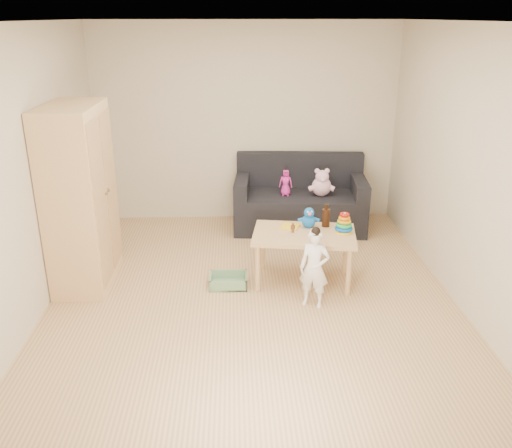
{
  "coord_description": "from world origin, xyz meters",
  "views": [
    {
      "loc": [
        -0.17,
        -4.91,
        2.64
      ],
      "look_at": [
        0.05,
        0.25,
        0.65
      ],
      "focal_mm": 38.0,
      "sensor_mm": 36.0,
      "label": 1
    }
  ],
  "objects_px": {
    "wardrobe": "(80,197)",
    "play_table": "(303,257)",
    "sofa": "(300,211)",
    "toddler": "(314,269)"
  },
  "relations": [
    {
      "from": "wardrobe",
      "to": "sofa",
      "type": "distance_m",
      "value": 2.89
    },
    {
      "from": "sofa",
      "to": "play_table",
      "type": "height_order",
      "value": "play_table"
    },
    {
      "from": "toddler",
      "to": "sofa",
      "type": "bearing_deg",
      "value": 109.15
    },
    {
      "from": "wardrobe",
      "to": "toddler",
      "type": "relative_size",
      "value": 2.4
    },
    {
      "from": "wardrobe",
      "to": "sofa",
      "type": "bearing_deg",
      "value": 30.14
    },
    {
      "from": "toddler",
      "to": "play_table",
      "type": "bearing_deg",
      "value": 116.19
    },
    {
      "from": "sofa",
      "to": "play_table",
      "type": "bearing_deg",
      "value": -90.67
    },
    {
      "from": "wardrobe",
      "to": "play_table",
      "type": "relative_size",
      "value": 1.77
    },
    {
      "from": "wardrobe",
      "to": "play_table",
      "type": "bearing_deg",
      "value": -3.59
    },
    {
      "from": "sofa",
      "to": "play_table",
      "type": "xyz_separation_m",
      "value": [
        -0.14,
        -1.55,
        0.04
      ]
    }
  ]
}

